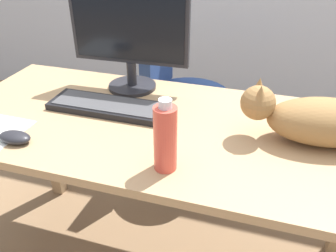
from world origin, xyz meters
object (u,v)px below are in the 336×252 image
(computer_mouse, at_px, (15,137))
(water_bottle, at_px, (165,138))
(keyboard, at_px, (107,106))
(cat, at_px, (318,120))
(office_chair, at_px, (180,114))
(monitor, at_px, (129,35))

(computer_mouse, distance_m, water_bottle, 0.51)
(keyboard, distance_m, computer_mouse, 0.35)
(keyboard, relative_size, cat, 0.72)
(keyboard, distance_m, water_bottle, 0.43)
(water_bottle, bearing_deg, office_chair, 102.18)
(office_chair, distance_m, water_bottle, 1.02)
(office_chair, distance_m, monitor, 0.71)
(cat, bearing_deg, computer_mouse, -162.77)
(keyboard, bearing_deg, water_bottle, -41.05)
(computer_mouse, height_order, water_bottle, water_bottle)
(cat, relative_size, water_bottle, 2.77)
(cat, bearing_deg, keyboard, 179.60)
(office_chair, height_order, keyboard, office_chair)
(office_chair, xyz_separation_m, monitor, (-0.10, -0.42, 0.56))
(keyboard, height_order, water_bottle, water_bottle)
(monitor, relative_size, water_bottle, 2.18)
(water_bottle, bearing_deg, computer_mouse, -178.28)
(monitor, bearing_deg, computer_mouse, -112.37)
(cat, relative_size, computer_mouse, 5.55)
(office_chair, distance_m, computer_mouse, 1.03)
(monitor, height_order, cat, monitor)
(office_chair, height_order, water_bottle, water_bottle)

